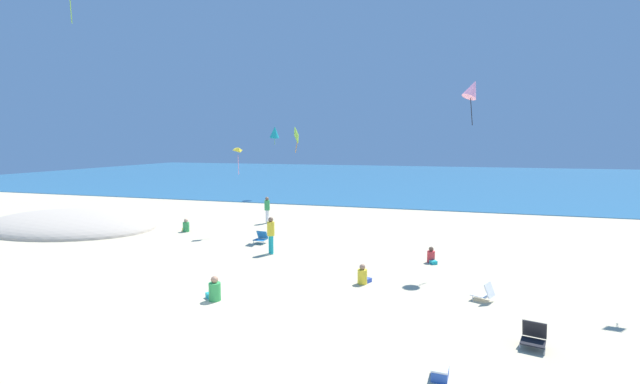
# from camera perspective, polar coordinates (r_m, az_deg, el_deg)

# --- Properties ---
(ground_plane) EXTENTS (120.00, 120.00, 0.00)m
(ground_plane) POSITION_cam_1_polar(r_m,az_deg,el_deg) (22.43, 0.83, -6.42)
(ground_plane) COLOR beige
(ocean_water) EXTENTS (120.00, 60.00, 0.05)m
(ocean_water) POSITION_cam_1_polar(r_m,az_deg,el_deg) (63.51, 11.32, 1.83)
(ocean_water) COLOR teal
(ocean_water) RESTS_ON ground_plane
(dune_mound) EXTENTS (10.69, 7.48, 1.95)m
(dune_mound) POSITION_cam_1_polar(r_m,az_deg,el_deg) (30.02, -29.50, -3.98)
(dune_mound) COLOR #C8B39A
(dune_mound) RESTS_ON ground_plane
(beach_chair_near_camera) EXTENTS (0.78, 0.72, 0.61)m
(beach_chair_near_camera) POSITION_cam_1_polar(r_m,az_deg,el_deg) (15.23, 20.41, -12.02)
(beach_chair_near_camera) COLOR white
(beach_chair_near_camera) RESTS_ON ground_plane
(beach_chair_far_left) EXTENTS (0.60, 0.65, 0.60)m
(beach_chair_far_left) POSITION_cam_1_polar(r_m,az_deg,el_deg) (22.26, -7.59, -5.81)
(beach_chair_far_left) COLOR #2370B2
(beach_chair_far_left) RESTS_ON ground_plane
(beach_chair_mid_beach) EXTENTS (0.68, 0.73, 0.64)m
(beach_chair_mid_beach) POSITION_cam_1_polar(r_m,az_deg,el_deg) (12.49, 25.77, -16.32)
(beach_chair_mid_beach) COLOR black
(beach_chair_mid_beach) RESTS_ON ground_plane
(cooler_box) EXTENTS (0.38, 0.54, 0.26)m
(cooler_box) POSITION_cam_1_polar(r_m,az_deg,el_deg) (10.48, 15.19, -21.42)
(cooler_box) COLOR #2D56B7
(cooler_box) RESTS_ON ground_plane
(person_0) EXTENTS (0.50, 0.60, 0.67)m
(person_0) POSITION_cam_1_polar(r_m,az_deg,el_deg) (19.17, 14.12, -8.09)
(person_0) COLOR red
(person_0) RESTS_ON ground_plane
(person_1) EXTENTS (0.36, 0.36, 1.64)m
(person_1) POSITION_cam_1_polar(r_m,az_deg,el_deg) (27.50, -6.81, -2.06)
(person_1) COLOR white
(person_1) RESTS_ON ground_plane
(person_2) EXTENTS (0.52, 0.64, 0.72)m
(person_2) POSITION_cam_1_polar(r_m,az_deg,el_deg) (16.04, 5.55, -10.73)
(person_2) COLOR yellow
(person_2) RESTS_ON ground_plane
(person_3) EXTENTS (0.64, 0.63, 0.74)m
(person_3) POSITION_cam_1_polar(r_m,az_deg,el_deg) (25.99, -16.85, -4.30)
(person_3) COLOR green
(person_3) RESTS_ON ground_plane
(person_4) EXTENTS (0.70, 0.65, 0.79)m
(person_4) POSITION_cam_1_polar(r_m,az_deg,el_deg) (14.78, -13.43, -12.29)
(person_4) COLOR green
(person_4) RESTS_ON ground_plane
(person_5) EXTENTS (0.47, 0.47, 1.67)m
(person_5) POSITION_cam_1_polar(r_m,az_deg,el_deg) (20.02, -6.34, -5.21)
(person_5) COLOR #19ADB2
(person_5) RESTS_ON ground_plane
(kite_teal) EXTENTS (1.27, 1.31, 1.68)m
(kite_teal) POSITION_cam_1_polar(r_m,az_deg,el_deg) (39.45, -5.85, 7.67)
(kite_teal) COLOR #1EADAD
(kite_lime) EXTENTS (0.50, 0.72, 1.34)m
(kite_lime) POSITION_cam_1_polar(r_m,az_deg,el_deg) (23.47, -3.06, 7.25)
(kite_lime) COLOR #99DB33
(kite_pink) EXTENTS (1.00, 0.94, 1.85)m
(kite_pink) POSITION_cam_1_polar(r_m,az_deg,el_deg) (18.83, 18.98, 12.39)
(kite_pink) COLOR pink
(kite_yellow) EXTENTS (0.54, 0.60, 1.53)m
(kite_yellow) POSITION_cam_1_polar(r_m,az_deg,el_deg) (24.42, -10.42, 5.38)
(kite_yellow) COLOR yellow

